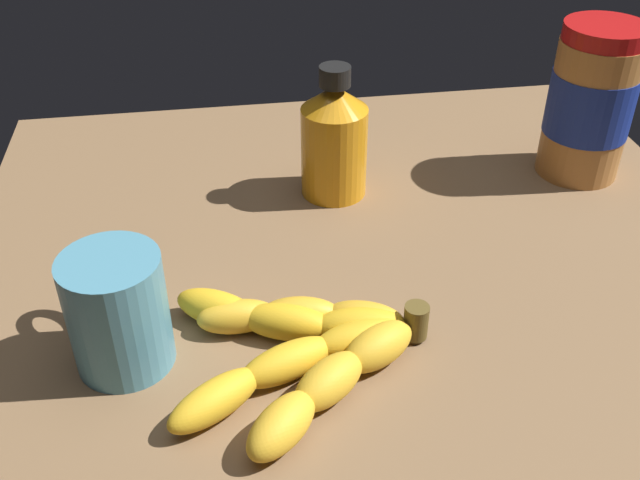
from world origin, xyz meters
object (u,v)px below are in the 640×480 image
coffee_mug (117,310)px  banana_bunch (304,346)px  peanut_butter_jar (590,102)px  honey_bottle (334,139)px

coffee_mug → banana_bunch: bearing=-10.2°
peanut_butter_jar → honey_bottle: peanut_butter_jar is taller
peanut_butter_jar → honey_bottle: bearing=-179.8°
banana_bunch → coffee_mug: size_ratio=1.96×
peanut_butter_jar → coffee_mug: size_ratio=1.53×
honey_bottle → coffee_mug: honey_bottle is taller
peanut_butter_jar → banana_bunch: bearing=-144.0°
banana_bunch → honey_bottle: honey_bottle is taller
peanut_butter_jar → coffee_mug: bearing=-155.0°
banana_bunch → peanut_butter_jar: peanut_butter_jar is taller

